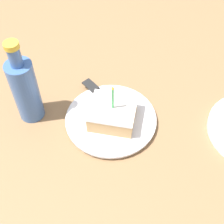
{
  "coord_description": "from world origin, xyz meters",
  "views": [
    {
      "loc": [
        0.09,
        -0.43,
        0.61
      ],
      "look_at": [
        0.0,
        0.02,
        0.04
      ],
      "focal_mm": 50.0,
      "sensor_mm": 36.0,
      "label": 1
    }
  ],
  "objects_px": {
    "fork": "(103,97)",
    "bottle": "(25,89)",
    "cake_slice": "(113,113)",
    "plate": "(112,120)"
  },
  "relations": [
    {
      "from": "plate",
      "to": "bottle",
      "type": "distance_m",
      "value": 0.22
    },
    {
      "from": "fork",
      "to": "cake_slice",
      "type": "bearing_deg",
      "value": -59.96
    },
    {
      "from": "cake_slice",
      "to": "plate",
      "type": "bearing_deg",
      "value": 121.18
    },
    {
      "from": "plate",
      "to": "fork",
      "type": "height_order",
      "value": "fork"
    },
    {
      "from": "plate",
      "to": "fork",
      "type": "relative_size",
      "value": 1.49
    },
    {
      "from": "plate",
      "to": "cake_slice",
      "type": "relative_size",
      "value": 1.9
    },
    {
      "from": "fork",
      "to": "bottle",
      "type": "relative_size",
      "value": 0.67
    },
    {
      "from": "bottle",
      "to": "cake_slice",
      "type": "bearing_deg",
      "value": 2.56
    },
    {
      "from": "plate",
      "to": "cake_slice",
      "type": "bearing_deg",
      "value": -58.82
    },
    {
      "from": "plate",
      "to": "fork",
      "type": "xyz_separation_m",
      "value": [
        -0.03,
        0.06,
        0.01
      ]
    }
  ]
}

